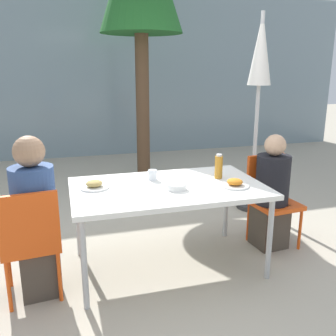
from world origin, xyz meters
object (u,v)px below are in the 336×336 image
at_px(person_left, 36,221).
at_px(chair_right, 270,193).
at_px(chair_left, 30,238).
at_px(salad_bowl, 176,187).
at_px(closed_umbrella, 260,71).
at_px(drinking_cup, 153,175).
at_px(person_right, 271,195).
at_px(bottle, 219,167).

height_order(person_left, chair_right, person_left).
bearing_deg(chair_right, chair_left, 4.52).
distance_m(person_left, salad_bowl, 1.08).
relative_size(closed_umbrella, drinking_cup, 25.74).
relative_size(person_right, drinking_cup, 12.39).
height_order(bottle, salad_bowl, bottle).
height_order(chair_right, closed_umbrella, closed_umbrella).
distance_m(person_right, bottle, 0.63).
xyz_separation_m(person_left, person_right, (2.05, 0.21, -0.07)).
bearing_deg(chair_right, salad_bowl, 10.22).
height_order(closed_umbrella, salad_bowl, closed_umbrella).
xyz_separation_m(person_right, drinking_cup, (-1.11, 0.10, 0.25)).
relative_size(chair_left, person_left, 0.71).
relative_size(chair_left, drinking_cup, 9.79).
distance_m(chair_left, drinking_cup, 1.10).
distance_m(closed_umbrella, drinking_cup, 1.88).
height_order(person_right, drinking_cup, person_right).
height_order(chair_left, drinking_cup, chair_left).
bearing_deg(bottle, salad_bowl, -156.23).
height_order(drinking_cup, salad_bowl, drinking_cup).
xyz_separation_m(person_left, salad_bowl, (1.07, 0.00, 0.16)).
xyz_separation_m(drinking_cup, salad_bowl, (0.12, -0.31, -0.02)).
distance_m(person_right, closed_umbrella, 1.49).
bearing_deg(person_left, chair_right, 1.91).
bearing_deg(salad_bowl, drinking_cup, 111.11).
distance_m(chair_left, person_left, 0.13).
bearing_deg(chair_left, chair_right, 3.99).
bearing_deg(person_right, closed_umbrella, -114.90).
bearing_deg(person_left, chair_left, -121.84).
relative_size(chair_left, chair_right, 1.00).
height_order(chair_left, closed_umbrella, closed_umbrella).
relative_size(person_left, salad_bowl, 7.63).
height_order(chair_left, chair_right, same).
bearing_deg(salad_bowl, chair_left, -175.37).
height_order(person_right, bottle, person_right).
relative_size(chair_left, salad_bowl, 5.39).
bearing_deg(person_right, chair_right, -121.84).
distance_m(drinking_cup, salad_bowl, 0.33).
xyz_separation_m(chair_left, bottle, (1.55, 0.28, 0.33)).
distance_m(chair_right, person_right, 0.10).
bearing_deg(bottle, person_left, -172.48).
relative_size(chair_right, closed_umbrella, 0.38).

